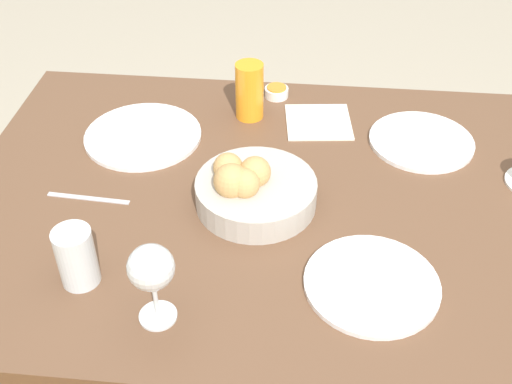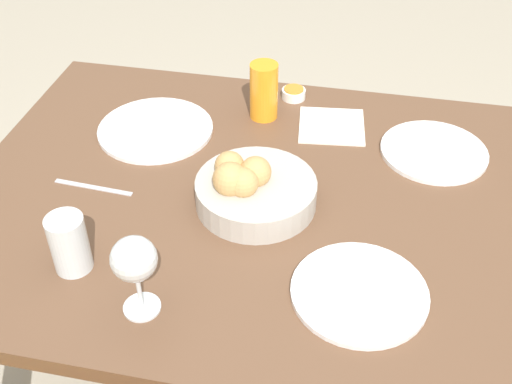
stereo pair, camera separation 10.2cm
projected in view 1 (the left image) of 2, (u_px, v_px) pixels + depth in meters
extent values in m
cube|color=brown|center=(272.00, 203.00, 1.32)|extent=(1.29, 0.92, 0.03)
cube|color=brown|center=(488.00, 224.00, 1.83)|extent=(0.06, 0.06, 0.72)
cube|color=brown|center=(84.00, 198.00, 1.92)|extent=(0.06, 0.06, 0.72)
cylinder|color=#B2ADA3|center=(256.00, 193.00, 1.27)|extent=(0.24, 0.24, 0.05)
sphere|color=tan|center=(255.00, 172.00, 1.25)|extent=(0.06, 0.06, 0.06)
sphere|color=tan|center=(245.00, 183.00, 1.23)|extent=(0.06, 0.06, 0.06)
sphere|color=tan|center=(231.00, 181.00, 1.23)|extent=(0.07, 0.07, 0.07)
sphere|color=tan|center=(228.00, 167.00, 1.26)|extent=(0.06, 0.06, 0.06)
cylinder|color=white|center=(421.00, 141.00, 1.45)|extent=(0.24, 0.24, 0.01)
cylinder|color=white|center=(143.00, 136.00, 1.47)|extent=(0.27, 0.27, 0.01)
cylinder|color=white|center=(372.00, 284.00, 1.12)|extent=(0.24, 0.24, 0.01)
cylinder|color=orange|center=(249.00, 91.00, 1.50)|extent=(0.07, 0.07, 0.14)
cylinder|color=silver|center=(76.00, 257.00, 1.10)|extent=(0.07, 0.07, 0.11)
cylinder|color=silver|center=(158.00, 316.00, 1.07)|extent=(0.06, 0.06, 0.00)
cylinder|color=silver|center=(156.00, 300.00, 1.04)|extent=(0.01, 0.01, 0.07)
sphere|color=silver|center=(151.00, 267.00, 0.99)|extent=(0.08, 0.08, 0.08)
cylinder|color=white|center=(277.00, 92.00, 1.60)|extent=(0.06, 0.06, 0.02)
cylinder|color=#C67F28|center=(277.00, 88.00, 1.60)|extent=(0.05, 0.05, 0.00)
cube|color=#B7B7BC|center=(88.00, 198.00, 1.30)|extent=(0.17, 0.02, 0.00)
cube|color=silver|center=(318.00, 122.00, 1.52)|extent=(0.17, 0.17, 0.00)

